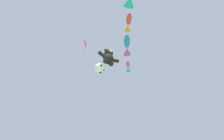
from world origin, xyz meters
The scene contains 6 objects.
teddy_bear_kite centered at (-0.54, 3.41, 12.21)m, with size 2.13×0.94×2.16m.
soccer_ball_kite centered at (-1.21, 3.69, 10.46)m, with size 0.83×0.82×0.76m.
fish_kite_magenta centered at (2.89, 5.03, 14.81)m, with size 1.26×1.46×0.50m.
fish_kite_cobalt centered at (1.42, 2.96, 15.17)m, with size 1.92×2.39×0.80m.
fish_kite_crimson centered at (0.12, 0.77, 15.10)m, with size 1.27×1.85×0.63m.
diamond_kite centered at (-2.51, 5.59, 16.17)m, with size 0.76×0.78×3.04m.
Camera 1 is at (-3.97, -3.24, 0.91)m, focal length 24.00 mm.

